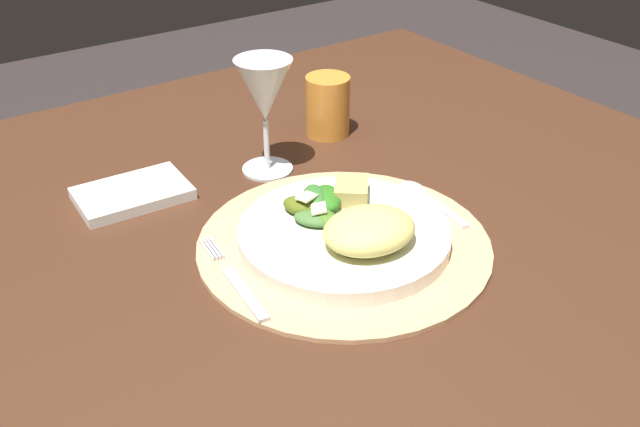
{
  "coord_description": "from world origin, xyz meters",
  "views": [
    {
      "loc": [
        -0.39,
        -0.66,
        1.22
      ],
      "look_at": [
        0.04,
        -0.04,
        0.75
      ],
      "focal_mm": 40.47,
      "sensor_mm": 36.0,
      "label": 1
    }
  ],
  "objects_px": {
    "dining_table": "(278,306)",
    "fork": "(235,281)",
    "napkin": "(133,194)",
    "dinner_plate": "(344,235)",
    "amber_tumbler": "(328,106)",
    "wine_glass": "(264,94)",
    "spoon": "(424,195)"
  },
  "relations": [
    {
      "from": "wine_glass",
      "to": "dining_table",
      "type": "bearing_deg",
      "value": -117.53
    },
    {
      "from": "fork",
      "to": "wine_glass",
      "type": "distance_m",
      "value": 0.29
    },
    {
      "from": "dining_table",
      "to": "wine_glass",
      "type": "bearing_deg",
      "value": 62.47
    },
    {
      "from": "dinner_plate",
      "to": "fork",
      "type": "xyz_separation_m",
      "value": [
        -0.15,
        0.0,
        -0.01
      ]
    },
    {
      "from": "dinner_plate",
      "to": "amber_tumbler",
      "type": "distance_m",
      "value": 0.32
    },
    {
      "from": "spoon",
      "to": "dining_table",
      "type": "bearing_deg",
      "value": 160.56
    },
    {
      "from": "spoon",
      "to": "wine_glass",
      "type": "height_order",
      "value": "wine_glass"
    },
    {
      "from": "dinner_plate",
      "to": "amber_tumbler",
      "type": "xyz_separation_m",
      "value": [
        0.17,
        0.27,
        0.03
      ]
    },
    {
      "from": "dining_table",
      "to": "fork",
      "type": "bearing_deg",
      "value": -140.09
    },
    {
      "from": "dinner_plate",
      "to": "amber_tumbler",
      "type": "relative_size",
      "value": 2.71
    },
    {
      "from": "amber_tumbler",
      "to": "wine_glass",
      "type": "bearing_deg",
      "value": -160.16
    },
    {
      "from": "napkin",
      "to": "amber_tumbler",
      "type": "bearing_deg",
      "value": 2.85
    },
    {
      "from": "fork",
      "to": "napkin",
      "type": "distance_m",
      "value": 0.25
    },
    {
      "from": "dining_table",
      "to": "amber_tumbler",
      "type": "height_order",
      "value": "amber_tumbler"
    },
    {
      "from": "dining_table",
      "to": "spoon",
      "type": "height_order",
      "value": "spoon"
    },
    {
      "from": "fork",
      "to": "napkin",
      "type": "height_order",
      "value": "napkin"
    },
    {
      "from": "dinner_plate",
      "to": "wine_glass",
      "type": "distance_m",
      "value": 0.24
    },
    {
      "from": "dinner_plate",
      "to": "napkin",
      "type": "distance_m",
      "value": 0.3
    },
    {
      "from": "dining_table",
      "to": "napkin",
      "type": "xyz_separation_m",
      "value": [
        -0.12,
        0.16,
        0.14
      ]
    },
    {
      "from": "dining_table",
      "to": "wine_glass",
      "type": "relative_size",
      "value": 7.99
    },
    {
      "from": "wine_glass",
      "to": "amber_tumbler",
      "type": "distance_m",
      "value": 0.16
    },
    {
      "from": "amber_tumbler",
      "to": "dinner_plate",
      "type": "bearing_deg",
      "value": -121.82
    },
    {
      "from": "spoon",
      "to": "wine_glass",
      "type": "distance_m",
      "value": 0.25
    },
    {
      "from": "dinner_plate",
      "to": "napkin",
      "type": "bearing_deg",
      "value": 123.16
    },
    {
      "from": "dinner_plate",
      "to": "wine_glass",
      "type": "height_order",
      "value": "wine_glass"
    },
    {
      "from": "dining_table",
      "to": "dinner_plate",
      "type": "bearing_deg",
      "value": -66.14
    },
    {
      "from": "dinner_plate",
      "to": "napkin",
      "type": "xyz_separation_m",
      "value": [
        -0.16,
        0.25,
        -0.01
      ]
    },
    {
      "from": "dining_table",
      "to": "fork",
      "type": "relative_size",
      "value": 7.7
    },
    {
      "from": "fork",
      "to": "amber_tumbler",
      "type": "xyz_separation_m",
      "value": [
        0.31,
        0.26,
        0.04
      ]
    },
    {
      "from": "dining_table",
      "to": "amber_tumbler",
      "type": "distance_m",
      "value": 0.33
    },
    {
      "from": "napkin",
      "to": "wine_glass",
      "type": "distance_m",
      "value": 0.22
    },
    {
      "from": "fork",
      "to": "napkin",
      "type": "bearing_deg",
      "value": 93.99
    }
  ]
}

